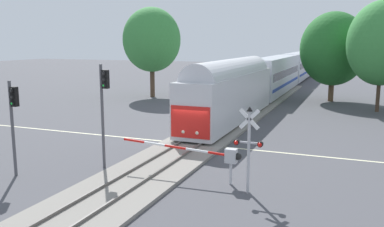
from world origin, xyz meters
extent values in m
plane|color=#47474C|center=(0.00, 0.00, 0.00)|extent=(220.00, 220.00, 0.00)
cube|color=beige|center=(0.00, 0.00, 0.00)|extent=(44.00, 0.20, 0.01)
cube|color=gray|center=(0.00, 0.00, 0.09)|extent=(4.40, 80.00, 0.18)
cube|color=#56514C|center=(-0.72, 0.00, 0.25)|extent=(0.10, 80.00, 0.14)
cube|color=#56514C|center=(0.72, 0.00, 0.25)|extent=(0.10, 80.00, 0.14)
cube|color=silver|center=(0.00, 8.54, 2.27)|extent=(3.00, 18.68, 3.90)
cube|color=red|center=(0.00, -0.82, 1.69)|extent=(2.76, 0.08, 2.15)
cylinder|color=silver|center=(0.00, 8.54, 4.10)|extent=(2.76, 16.81, 2.76)
sphere|color=#F4F2CC|center=(-0.50, -0.83, 1.00)|extent=(0.24, 0.24, 0.24)
sphere|color=#F4F2CC|center=(0.50, -0.83, 1.00)|extent=(0.24, 0.24, 0.24)
cube|color=#B7BCC6|center=(0.00, 29.62, 2.62)|extent=(3.00, 21.69, 4.60)
cube|color=black|center=(1.51, 29.62, 2.92)|extent=(0.04, 19.52, 0.90)
cube|color=#193899|center=(1.52, 29.62, 1.47)|extent=(0.04, 19.95, 0.36)
cube|color=#B7BCC6|center=(0.00, 52.21, 2.62)|extent=(3.00, 21.69, 4.60)
cube|color=black|center=(1.51, 52.21, 2.92)|extent=(0.04, 19.52, 0.90)
cube|color=#193899|center=(1.52, 52.21, 1.47)|extent=(0.04, 19.95, 0.36)
cylinder|color=#B7B7BC|center=(4.59, -6.85, 0.55)|extent=(0.14, 0.14, 1.10)
cube|color=#B7B7BC|center=(4.59, -6.85, 1.45)|extent=(0.56, 0.40, 0.70)
sphere|color=black|center=(4.94, -6.85, 1.45)|extent=(0.36, 0.36, 0.36)
cylinder|color=red|center=(3.99, -6.85, 1.48)|extent=(1.19, 0.12, 0.18)
cylinder|color=white|center=(2.80, -6.85, 1.54)|extent=(1.19, 0.12, 0.18)
cylinder|color=red|center=(1.62, -6.85, 1.60)|extent=(1.19, 0.12, 0.18)
cylinder|color=white|center=(0.43, -6.85, 1.66)|extent=(1.19, 0.12, 0.18)
cylinder|color=red|center=(-0.76, -6.85, 1.72)|extent=(1.19, 0.12, 0.18)
sphere|color=red|center=(-1.35, -6.85, 1.75)|extent=(0.14, 0.14, 0.14)
cylinder|color=#B2B2B7|center=(5.63, -7.58, 1.91)|extent=(0.14, 0.14, 3.83)
cube|color=white|center=(5.63, -7.60, 3.48)|extent=(0.98, 0.05, 0.98)
cube|color=white|center=(5.63, -7.60, 3.48)|extent=(0.98, 0.05, 0.98)
cube|color=#B2B2B7|center=(5.63, -7.58, 2.37)|extent=(1.10, 0.08, 0.08)
cylinder|color=black|center=(5.08, -7.68, 2.37)|extent=(0.26, 0.18, 0.26)
cylinder|color=black|center=(6.18, -7.68, 2.37)|extent=(0.26, 0.18, 0.26)
sphere|color=red|center=(5.08, -7.78, 2.37)|extent=(0.20, 0.20, 0.20)
sphere|color=red|center=(6.18, -7.78, 2.37)|extent=(0.20, 0.20, 0.20)
cone|color=black|center=(5.63, -7.58, 3.95)|extent=(0.28, 0.28, 0.22)
cylinder|color=#B7B7BC|center=(-4.59, 6.85, 0.55)|extent=(0.14, 0.14, 1.10)
cube|color=#B7B7BC|center=(-4.59, 6.85, 1.45)|extent=(0.56, 0.40, 0.70)
sphere|color=black|center=(-4.94, 6.85, 1.45)|extent=(0.36, 0.36, 0.36)
cylinder|color=red|center=(-4.08, 6.85, 1.48)|extent=(1.03, 0.12, 0.17)
cylinder|color=white|center=(-3.06, 6.85, 1.53)|extent=(1.03, 0.12, 0.17)
cylinder|color=red|center=(-2.04, 6.85, 1.58)|extent=(1.03, 0.12, 0.17)
cylinder|color=white|center=(-1.02, 6.85, 1.63)|extent=(1.03, 0.12, 0.17)
cylinder|color=red|center=(0.00, 6.85, 1.68)|extent=(1.03, 0.12, 0.17)
sphere|color=red|center=(0.51, 6.85, 1.71)|extent=(0.14, 0.14, 0.14)
cylinder|color=#4C4C51|center=(-2.75, -6.81, 2.87)|extent=(0.16, 0.16, 5.75)
cube|color=black|center=(-2.47, -6.81, 4.95)|extent=(0.34, 0.26, 1.00)
sphere|color=#262626|center=(-2.47, -6.96, 5.27)|extent=(0.20, 0.20, 0.20)
cylinder|color=black|center=(-2.47, -6.99, 5.27)|extent=(0.24, 0.10, 0.24)
sphere|color=#262626|center=(-2.47, -6.96, 4.95)|extent=(0.20, 0.20, 0.20)
cylinder|color=black|center=(-2.47, -6.99, 4.95)|extent=(0.24, 0.10, 0.24)
sphere|color=green|center=(-2.47, -6.96, 4.63)|extent=(0.20, 0.20, 0.20)
cylinder|color=black|center=(-2.47, -6.99, 4.63)|extent=(0.24, 0.10, 0.24)
cylinder|color=#4C4C51|center=(-6.27, -9.73, 2.50)|extent=(0.16, 0.16, 4.99)
cube|color=black|center=(-5.99, -9.73, 4.19)|extent=(0.34, 0.26, 1.00)
sphere|color=#262626|center=(-5.99, -9.88, 4.51)|extent=(0.20, 0.20, 0.20)
cylinder|color=black|center=(-5.99, -9.91, 4.51)|extent=(0.24, 0.10, 0.24)
sphere|color=#262626|center=(-5.99, -9.88, 4.19)|extent=(0.20, 0.20, 0.20)
cylinder|color=black|center=(-5.99, -9.91, 4.19)|extent=(0.24, 0.10, 0.24)
sphere|color=green|center=(-5.99, -9.88, 3.87)|extent=(0.20, 0.20, 0.20)
cylinder|color=black|center=(-5.99, -9.91, 3.87)|extent=(0.24, 0.10, 0.24)
cylinder|color=brown|center=(7.31, 25.20, 1.47)|extent=(0.61, 0.61, 2.93)
ellipsoid|color=#236628|center=(7.31, 25.20, 6.11)|extent=(7.57, 7.57, 8.47)
cylinder|color=#4C3828|center=(-13.98, 20.98, 2.09)|extent=(0.58, 0.58, 4.18)
ellipsoid|color=#38843D|center=(-13.98, 20.98, 7.16)|extent=(7.19, 7.19, 7.97)
cylinder|color=#4C3828|center=(12.10, 19.16, 1.84)|extent=(0.37, 0.37, 3.68)
ellipsoid|color=#38843D|center=(12.10, 19.16, 6.79)|extent=(6.65, 6.65, 8.29)
camera|label=1|loc=(10.04, -25.64, 6.94)|focal=38.71mm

